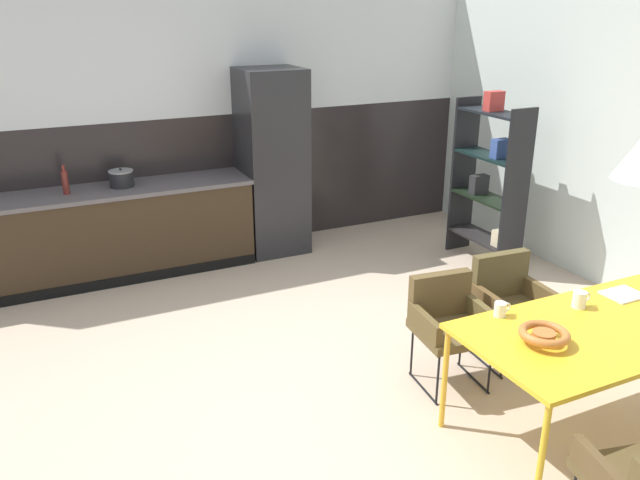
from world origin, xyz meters
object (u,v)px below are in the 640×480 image
object	(u,v)px
open_book	(623,294)
cooking_pot	(121,178)
fruit_bowl	(544,335)
bottle_spice_small	(65,182)
armchair_facing_counter	(448,316)
mug_glass_clear	(580,299)
refrigerator_column	(272,163)
armchair_head_of_table	(508,295)
open_shelf_unit	(489,178)
dining_table	(607,331)
mug_white_ceramic	(501,309)

from	to	relation	value
open_book	cooking_pot	size ratio (longest dim) A/B	1.09
fruit_bowl	bottle_spice_small	size ratio (longest dim) A/B	1.06
armchair_facing_counter	mug_glass_clear	bearing A→B (deg)	138.25
refrigerator_column	armchair_head_of_table	xyz separation A→B (m)	(0.74, -2.84, -0.45)
armchair_facing_counter	open_shelf_unit	distance (m)	2.40
refrigerator_column	open_shelf_unit	bearing A→B (deg)	-34.46
armchair_head_of_table	bottle_spice_small	distance (m)	3.99
dining_table	cooking_pot	size ratio (longest dim) A/B	7.76
fruit_bowl	cooking_pot	size ratio (longest dim) A/B	1.24
cooking_pot	armchair_head_of_table	bearing A→B (deg)	-51.72
armchair_facing_counter	fruit_bowl	distance (m)	0.90
dining_table	fruit_bowl	world-z (taller)	fruit_bowl
mug_glass_clear	armchair_facing_counter	bearing A→B (deg)	131.82
armchair_head_of_table	bottle_spice_small	xyz separation A→B (m)	(-2.77, 2.83, 0.49)
cooking_pot	bottle_spice_small	world-z (taller)	bottle_spice_small
fruit_bowl	open_shelf_unit	bearing A→B (deg)	56.55
refrigerator_column	dining_table	world-z (taller)	refrigerator_column
armchair_facing_counter	fruit_bowl	size ratio (longest dim) A/B	2.69
refrigerator_column	open_book	distance (m)	3.70
open_shelf_unit	bottle_spice_small	bearing A→B (deg)	-107.80
armchair_head_of_table	cooking_pot	world-z (taller)	cooking_pot
fruit_bowl	refrigerator_column	bearing A→B (deg)	92.38
refrigerator_column	dining_table	size ratio (longest dim) A/B	1.07
mug_white_ceramic	armchair_head_of_table	bearing A→B (deg)	44.21
armchair_facing_counter	mug_glass_clear	size ratio (longest dim) A/B	5.76
mug_glass_clear	armchair_head_of_table	bearing A→B (deg)	85.79
dining_table	open_book	xyz separation A→B (m)	(0.43, 0.26, 0.05)
dining_table	armchair_head_of_table	world-z (taller)	armchair_head_of_table
mug_white_ceramic	mug_glass_clear	distance (m)	0.54
armchair_facing_counter	open_book	size ratio (longest dim) A/B	3.07
bottle_spice_small	armchair_facing_counter	bearing A→B (deg)	-53.20
dining_table	mug_glass_clear	size ratio (longest dim) A/B	13.36
bottle_spice_small	refrigerator_column	bearing A→B (deg)	0.44
fruit_bowl	open_book	world-z (taller)	fruit_bowl
fruit_bowl	open_shelf_unit	size ratio (longest dim) A/B	0.17
dining_table	open_shelf_unit	world-z (taller)	open_shelf_unit
mug_glass_clear	open_shelf_unit	xyz separation A→B (m)	(1.13, 2.28, 0.10)
mug_glass_clear	cooking_pot	world-z (taller)	cooking_pot
armchair_facing_counter	open_shelf_unit	bearing A→B (deg)	-128.83
armchair_head_of_table	armchair_facing_counter	world-z (taller)	armchair_head_of_table
dining_table	mug_glass_clear	xyz separation A→B (m)	(0.03, 0.25, 0.09)
refrigerator_column	bottle_spice_small	distance (m)	2.03
dining_table	armchair_facing_counter	distance (m)	1.02
armchair_head_of_table	mug_glass_clear	distance (m)	0.74
armchair_head_of_table	cooking_pot	distance (m)	3.69
mug_white_ceramic	mug_glass_clear	world-z (taller)	mug_glass_clear
mug_glass_clear	cooking_pot	size ratio (longest dim) A/B	0.58
dining_table	fruit_bowl	bearing A→B (deg)	179.45
dining_table	armchair_facing_counter	xyz separation A→B (m)	(-0.52, 0.86, -0.18)
armchair_head_of_table	bottle_spice_small	world-z (taller)	bottle_spice_small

